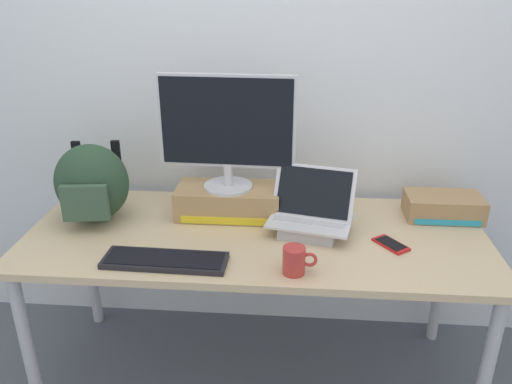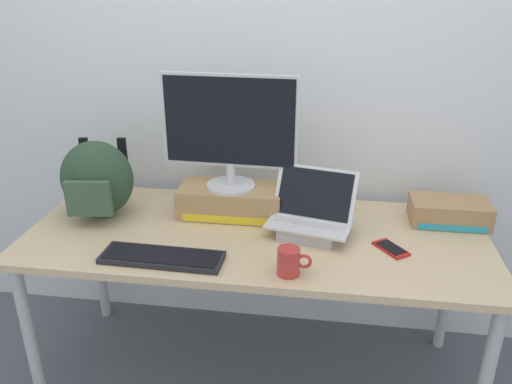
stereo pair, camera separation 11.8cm
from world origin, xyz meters
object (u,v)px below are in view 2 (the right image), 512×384
Objects in this scene: open_laptop at (311,221)px; plush_toy at (87,183)px; messenger_backpack at (97,179)px; toner_box_yellow at (231,200)px; external_keyboard at (162,257)px; coffee_mug at (289,261)px; cell_phone at (391,249)px; desktop_monitor at (230,129)px; toner_box_cyan at (449,212)px.

open_laptop is 1.12m from plush_toy.
plush_toy is (-0.17, 0.23, -0.12)m from messenger_backpack.
messenger_backpack is at bearing -171.07° from toner_box_yellow.
coffee_mug is at bearing -1.97° from external_keyboard.
plush_toy is at bearing 128.43° from cell_phone.
desktop_monitor is at bearing -92.62° from toner_box_yellow.
open_laptop is 3.01× the size of coffee_mug.
desktop_monitor is at bearing 124.36° from cell_phone.
toner_box_yellow is 0.46m from external_keyboard.
coffee_mug is (0.29, -0.45, -0.01)m from toner_box_yellow.
toner_box_cyan is at bearing 24.60° from external_keyboard.
coffee_mug is 0.79× the size of cell_phone.
plush_toy is at bearing 150.04° from coffee_mug.
open_laptop is at bearing 126.64° from cell_phone.
toner_box_yellow is 1.32× the size of messenger_backpack.
plush_toy is (-0.73, 0.14, -0.34)m from desktop_monitor.
toner_box_cyan is (1.10, 0.47, 0.04)m from external_keyboard.
toner_box_yellow reaches higher than plush_toy.
cell_phone is at bearing -14.23° from messenger_backpack.
desktop_monitor is 4.60× the size of coffee_mug.
cell_phone is at bearing -16.81° from desktop_monitor.
toner_box_yellow reaches higher than cell_phone.
messenger_backpack is (-0.56, -0.09, -0.22)m from desktop_monitor.
toner_box_yellow is 0.58m from messenger_backpack.
external_keyboard is at bearing -48.93° from messenger_backpack.
messenger_backpack is at bearing -174.74° from toner_box_cyan.
desktop_monitor is 1.68× the size of messenger_backpack.
open_laptop is (0.35, -0.13, -0.33)m from desktop_monitor.
toner_box_cyan is (0.57, 0.18, -0.00)m from open_laptop.
external_keyboard is at bearing -45.46° from plush_toy.
desktop_monitor is 0.98m from toner_box_cyan.
toner_box_yellow is 0.97× the size of external_keyboard.
messenger_backpack is 3.62× the size of plush_toy.
toner_box_yellow is at bearing 89.30° from desktop_monitor.
open_laptop reaches higher than coffee_mug.
cell_phone is 0.48× the size of toner_box_cyan.
open_laptop is at bearing 79.29° from coffee_mug.
toner_box_yellow is 0.38m from open_laptop.
messenger_backpack reaches higher than plush_toy.
open_laptop is (0.35, -0.13, -0.01)m from toner_box_yellow.
toner_box_yellow is 0.79× the size of desktop_monitor.
toner_box_cyan is at bearing 4.99° from desktop_monitor.
desktop_monitor is 1.23× the size of external_keyboard.
desktop_monitor is at bearing -176.93° from toner_box_cyan.
cell_phone is at bearing 31.25° from coffee_mug.
messenger_backpack reaches higher than coffee_mug.
open_laptop is 1.15× the size of toner_box_cyan.
plush_toy is at bearing 169.25° from toner_box_yellow.
plush_toy is (-0.55, 0.56, 0.04)m from external_keyboard.
desktop_monitor is at bearing 0.99° from messenger_backpack.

